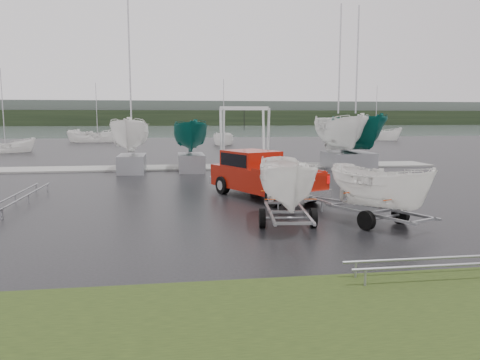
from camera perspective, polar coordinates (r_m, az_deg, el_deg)
ground_plane at (r=19.01m, az=1.03°, el=-2.68°), size 120.00×120.00×0.00m
lake at (r=118.54m, az=-6.95°, el=5.99°), size 300.00×300.00×0.00m
grass_verge at (r=8.75m, az=13.34°, el=-15.53°), size 40.00×40.00×0.00m
dock at (r=31.78m, az=-2.81°, el=1.60°), size 30.00×3.00×0.12m
treeline at (r=188.48m, az=-7.53°, el=7.51°), size 300.00×8.00×6.00m
far_hill at (r=196.48m, az=-7.58°, el=8.10°), size 300.00×6.00×10.00m
pickup_truck at (r=20.07m, az=2.49°, el=0.81°), size 4.28×6.17×1.96m
trailer_hitched at (r=15.21m, az=16.88°, el=3.52°), size 2.59×3.76×4.41m
trailer_parked at (r=14.57m, az=5.88°, el=4.77°), size 1.88×3.72×4.96m
boat_hoist at (r=31.84m, az=0.51°, el=6.34°), size 3.30×2.18×4.12m
keelboat_0 at (r=29.55m, az=-13.21°, el=7.77°), size 2.26×3.20×10.42m
keelboat_1 at (r=29.68m, az=-6.05°, el=7.50°), size 2.13×3.20×6.77m
keelboat_2 at (r=31.44m, az=12.22°, el=8.48°), size 2.48×3.20×10.65m
keelboat_3 at (r=32.21m, az=14.26°, el=8.42°), size 2.49×3.20×10.66m
mast_rack_0 at (r=20.57m, az=-25.07°, el=-1.63°), size 0.56×6.50×0.06m
moored_boat_0 at (r=50.42m, az=-26.65°, el=3.00°), size 2.84×2.82×10.78m
moored_boat_1 at (r=66.94m, az=-16.93°, el=4.44°), size 3.16×3.08×12.03m
moored_boat_2 at (r=58.31m, az=-1.97°, el=4.34°), size 2.86×2.92×11.29m
moored_boat_3 at (r=72.72m, az=16.15°, el=4.71°), size 4.03×4.01×11.79m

